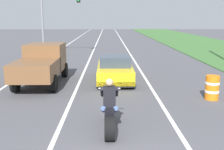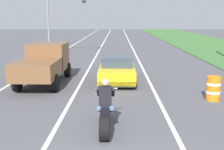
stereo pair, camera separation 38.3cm
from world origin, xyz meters
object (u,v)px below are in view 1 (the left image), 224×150
object	(u,v)px
sports_car_yellow	(115,69)
pickup_truck_left_lane_brown	(42,63)
motorcycle_with_rider	(109,113)
traffic_light_mast_near	(54,11)
construction_barrel_nearest	(212,87)

from	to	relation	value
sports_car_yellow	pickup_truck_left_lane_brown	size ratio (longest dim) A/B	0.90
motorcycle_with_rider	pickup_truck_left_lane_brown	size ratio (longest dim) A/B	0.46
motorcycle_with_rider	sports_car_yellow	world-z (taller)	motorcycle_with_rider
pickup_truck_left_lane_brown	traffic_light_mast_near	xyz separation A→B (m)	(-1.37, 11.27, 2.83)
motorcycle_with_rider	construction_barrel_nearest	bearing A→B (deg)	37.89
pickup_truck_left_lane_brown	traffic_light_mast_near	world-z (taller)	traffic_light_mast_near
traffic_light_mast_near	sports_car_yellow	bearing A→B (deg)	-64.48
pickup_truck_left_lane_brown	construction_barrel_nearest	xyz separation A→B (m)	(7.67, -2.90, -0.60)
motorcycle_with_rider	construction_barrel_nearest	xyz separation A→B (m)	(4.27, 3.32, -0.09)
sports_car_yellow	pickup_truck_left_lane_brown	distance (m)	3.80
construction_barrel_nearest	motorcycle_with_rider	bearing A→B (deg)	-142.11
traffic_light_mast_near	construction_barrel_nearest	distance (m)	17.16
motorcycle_with_rider	construction_barrel_nearest	distance (m)	5.41
pickup_truck_left_lane_brown	traffic_light_mast_near	bearing A→B (deg)	96.91
pickup_truck_left_lane_brown	traffic_light_mast_near	distance (m)	11.70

